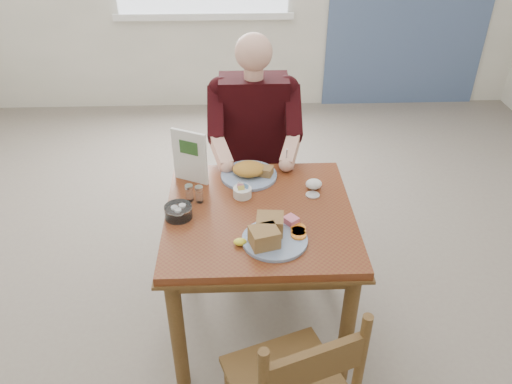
{
  "coord_description": "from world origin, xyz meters",
  "views": [
    {
      "loc": [
        -0.09,
        -1.94,
        2.15
      ],
      "look_at": [
        -0.02,
        0.0,
        0.86
      ],
      "focal_mm": 35.0,
      "sensor_mm": 36.0,
      "label": 1
    }
  ],
  "objects_px": {
    "chair_far": "(254,173)",
    "diner": "(254,133)",
    "table": "(259,230)",
    "far_plate": "(250,172)",
    "near_plate": "(272,234)"
  },
  "relations": [
    {
      "from": "chair_far",
      "to": "diner",
      "type": "distance_m",
      "value": 0.34
    },
    {
      "from": "table",
      "to": "diner",
      "type": "distance_m",
      "value": 0.73
    },
    {
      "from": "chair_far",
      "to": "far_plate",
      "type": "relative_size",
      "value": 2.47
    },
    {
      "from": "table",
      "to": "near_plate",
      "type": "xyz_separation_m",
      "value": [
        0.04,
        -0.22,
        0.15
      ]
    },
    {
      "from": "chair_far",
      "to": "far_plate",
      "type": "height_order",
      "value": "chair_far"
    },
    {
      "from": "near_plate",
      "to": "far_plate",
      "type": "height_order",
      "value": "near_plate"
    },
    {
      "from": "table",
      "to": "far_plate",
      "type": "relative_size",
      "value": 2.39
    },
    {
      "from": "chair_far",
      "to": "far_plate",
      "type": "xyz_separation_m",
      "value": [
        -0.04,
        -0.48,
        0.3
      ]
    },
    {
      "from": "table",
      "to": "diner",
      "type": "xyz_separation_m",
      "value": [
        0.0,
        0.71,
        0.17
      ]
    },
    {
      "from": "near_plate",
      "to": "far_plate",
      "type": "bearing_deg",
      "value": 98.45
    },
    {
      "from": "table",
      "to": "near_plate",
      "type": "distance_m",
      "value": 0.27
    },
    {
      "from": "table",
      "to": "diner",
      "type": "bearing_deg",
      "value": 90.0
    },
    {
      "from": "chair_far",
      "to": "near_plate",
      "type": "bearing_deg",
      "value": -87.49
    },
    {
      "from": "diner",
      "to": "near_plate",
      "type": "distance_m",
      "value": 0.93
    },
    {
      "from": "chair_far",
      "to": "diner",
      "type": "xyz_separation_m",
      "value": [
        0.0,
        -0.09,
        0.33
      ]
    }
  ]
}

